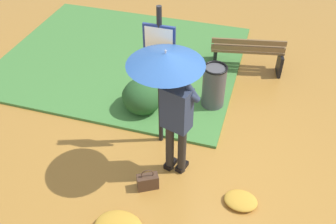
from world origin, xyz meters
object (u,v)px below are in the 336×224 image
Objects in this scene: handbag at (148,181)px; trash_bin at (214,87)px; person_with_umbrella at (171,85)px; info_sign_post at (160,65)px; park_bench at (248,52)px.

handbag is 0.44× the size of trash_bin.
trash_bin is at bearing -100.59° from person_with_umbrella.
info_sign_post is 1.63× the size of park_bench.
trash_bin is (-0.62, -1.09, -1.03)m from info_sign_post.
park_bench is (-0.91, -3.39, 0.28)m from handbag.
info_sign_post reaches higher than park_bench.
person_with_umbrella is 2.45× the size of trash_bin.
trash_bin is at bearing 72.99° from park_bench.
handbag is at bearing 74.97° from park_bench.
person_with_umbrella is 3.25m from park_bench.
park_bench reaches higher than handbag.
handbag is at bearing 96.60° from info_sign_post.
person_with_umbrella is 5.53× the size of handbag.
info_sign_post is 1.64m from handbag.
trash_bin reaches higher than handbag.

